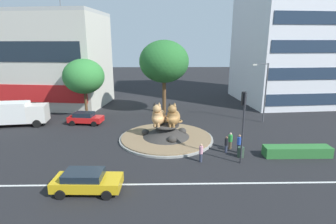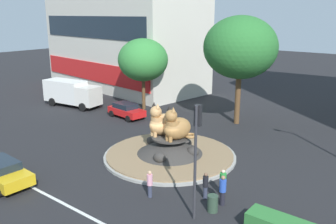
{
  "view_description": "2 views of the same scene",
  "coord_description": "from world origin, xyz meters",
  "px_view_note": "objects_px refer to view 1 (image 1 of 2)",
  "views": [
    {
      "loc": [
        -0.34,
        -25.34,
        9.59
      ],
      "look_at": [
        0.19,
        -0.05,
        2.87
      ],
      "focal_mm": 28.25,
      "sensor_mm": 36.0,
      "label": 1
    },
    {
      "loc": [
        14.93,
        -19.09,
        9.99
      ],
      "look_at": [
        -1.89,
        2.19,
        2.56
      ],
      "focal_mm": 38.48,
      "sensor_mm": 36.0,
      "label": 2
    }
  ],
  "objects_px": {
    "traffic_light_mast": "(243,115)",
    "litter_bin": "(241,152)",
    "pedestrian_blue_shirt": "(239,143)",
    "shophouse_block": "(27,60)",
    "pedestrian_green_shirt": "(230,140)",
    "broadleaf_tree_behind_island": "(84,76)",
    "second_tree_near_tower": "(164,62)",
    "cat_statue_calico": "(159,116)",
    "cat_statue_tabby": "(173,117)",
    "office_tower": "(296,22)",
    "sedan_on_far_lane": "(87,181)",
    "pedestrian_pink_shirt": "(201,152)",
    "parked_car_right": "(85,118)",
    "delivery_box_truck": "(15,113)",
    "streetlight_arm": "(264,89)",
    "pedestrian_black_shirt": "(226,144)"
  },
  "relations": [
    {
      "from": "broadleaf_tree_behind_island",
      "to": "streetlight_arm",
      "type": "relative_size",
      "value": 1.05
    },
    {
      "from": "cat_statue_calico",
      "to": "cat_statue_tabby",
      "type": "height_order",
      "value": "cat_statue_tabby"
    },
    {
      "from": "streetlight_arm",
      "to": "sedan_on_far_lane",
      "type": "xyz_separation_m",
      "value": [
        -17.18,
        -15.25,
        -3.38
      ]
    },
    {
      "from": "pedestrian_blue_shirt",
      "to": "delivery_box_truck",
      "type": "distance_m",
      "value": 25.48
    },
    {
      "from": "cat_statue_calico",
      "to": "delivery_box_truck",
      "type": "xyz_separation_m",
      "value": [
        -16.87,
        4.86,
        -0.86
      ]
    },
    {
      "from": "cat_statue_calico",
      "to": "litter_bin",
      "type": "xyz_separation_m",
      "value": [
        7.09,
        -4.46,
        -1.97
      ]
    },
    {
      "from": "shophouse_block",
      "to": "office_tower",
      "type": "distance_m",
      "value": 42.1
    },
    {
      "from": "parked_car_right",
      "to": "pedestrian_pink_shirt",
      "type": "bearing_deg",
      "value": -33.47
    },
    {
      "from": "broadleaf_tree_behind_island",
      "to": "traffic_light_mast",
      "type": "bearing_deg",
      "value": -41.19
    },
    {
      "from": "broadleaf_tree_behind_island",
      "to": "second_tree_near_tower",
      "type": "xyz_separation_m",
      "value": [
        10.34,
        1.54,
        1.75
      ]
    },
    {
      "from": "shophouse_block",
      "to": "streetlight_arm",
      "type": "xyz_separation_m",
      "value": [
        32.98,
        -10.91,
        -2.82
      ]
    },
    {
      "from": "cat_statue_tabby",
      "to": "parked_car_right",
      "type": "relative_size",
      "value": 0.59
    },
    {
      "from": "cat_statue_calico",
      "to": "broadleaf_tree_behind_island",
      "type": "xyz_separation_m",
      "value": [
        -9.71,
        8.84,
        2.89
      ]
    },
    {
      "from": "cat_statue_calico",
      "to": "shophouse_block",
      "type": "distance_m",
      "value": 26.65
    },
    {
      "from": "shophouse_block",
      "to": "pedestrian_pink_shirt",
      "type": "distance_m",
      "value": 32.99
    },
    {
      "from": "pedestrian_green_shirt",
      "to": "litter_bin",
      "type": "height_order",
      "value": "pedestrian_green_shirt"
    },
    {
      "from": "cat_statue_tabby",
      "to": "delivery_box_truck",
      "type": "height_order",
      "value": "cat_statue_tabby"
    },
    {
      "from": "sedan_on_far_lane",
      "to": "litter_bin",
      "type": "height_order",
      "value": "sedan_on_far_lane"
    },
    {
      "from": "pedestrian_black_shirt",
      "to": "litter_bin",
      "type": "relative_size",
      "value": 1.71
    },
    {
      "from": "streetlight_arm",
      "to": "litter_bin",
      "type": "xyz_separation_m",
      "value": [
        -5.48,
        -10.07,
        -3.7
      ]
    },
    {
      "from": "second_tree_near_tower",
      "to": "streetlight_arm",
      "type": "distance_m",
      "value": 13.18
    },
    {
      "from": "delivery_box_truck",
      "to": "streetlight_arm",
      "type": "bearing_deg",
      "value": -6.03
    },
    {
      "from": "pedestrian_blue_shirt",
      "to": "delivery_box_truck",
      "type": "bearing_deg",
      "value": 81.26
    },
    {
      "from": "cat_statue_tabby",
      "to": "broadleaf_tree_behind_island",
      "type": "bearing_deg",
      "value": -115.1
    },
    {
      "from": "pedestrian_pink_shirt",
      "to": "parked_car_right",
      "type": "bearing_deg",
      "value": 61.31
    },
    {
      "from": "streetlight_arm",
      "to": "traffic_light_mast",
      "type": "bearing_deg",
      "value": 65.74
    },
    {
      "from": "cat_statue_tabby",
      "to": "second_tree_near_tower",
      "type": "distance_m",
      "value": 11.51
    },
    {
      "from": "pedestrian_blue_shirt",
      "to": "pedestrian_pink_shirt",
      "type": "bearing_deg",
      "value": 126.49
    },
    {
      "from": "office_tower",
      "to": "sedan_on_far_lane",
      "type": "relative_size",
      "value": 5.62
    },
    {
      "from": "shophouse_block",
      "to": "broadleaf_tree_behind_island",
      "type": "distance_m",
      "value": 13.28
    },
    {
      "from": "pedestrian_blue_shirt",
      "to": "litter_bin",
      "type": "distance_m",
      "value": 0.99
    },
    {
      "from": "broadleaf_tree_behind_island",
      "to": "second_tree_near_tower",
      "type": "height_order",
      "value": "second_tree_near_tower"
    },
    {
      "from": "pedestrian_pink_shirt",
      "to": "cat_statue_tabby",
      "type": "bearing_deg",
      "value": 33.72
    },
    {
      "from": "cat_statue_tabby",
      "to": "shophouse_block",
      "type": "height_order",
      "value": "shophouse_block"
    },
    {
      "from": "cat_statue_calico",
      "to": "cat_statue_tabby",
      "type": "bearing_deg",
      "value": 100.64
    },
    {
      "from": "shophouse_block",
      "to": "pedestrian_pink_shirt",
      "type": "height_order",
      "value": "shophouse_block"
    },
    {
      "from": "pedestrian_green_shirt",
      "to": "delivery_box_truck",
      "type": "xyz_separation_m",
      "value": [
        -23.5,
        7.49,
        0.74
      ]
    },
    {
      "from": "sedan_on_far_lane",
      "to": "parked_car_right",
      "type": "xyz_separation_m",
      "value": [
        -4.28,
        14.96,
        -0.0
      ]
    },
    {
      "from": "shophouse_block",
      "to": "litter_bin",
      "type": "distance_m",
      "value": 35.2
    },
    {
      "from": "litter_bin",
      "to": "cat_statue_tabby",
      "type": "bearing_deg",
      "value": 142.53
    },
    {
      "from": "shophouse_block",
      "to": "pedestrian_green_shirt",
      "type": "xyz_separation_m",
      "value": [
        27.03,
        -19.16,
        -6.16
      ]
    },
    {
      "from": "pedestrian_blue_shirt",
      "to": "cat_statue_calico",
      "type": "bearing_deg",
      "value": 74.05
    },
    {
      "from": "cat_statue_tabby",
      "to": "cat_statue_calico",
      "type": "bearing_deg",
      "value": -81.69
    },
    {
      "from": "traffic_light_mast",
      "to": "litter_bin",
      "type": "bearing_deg",
      "value": -29.94
    },
    {
      "from": "traffic_light_mast",
      "to": "parked_car_right",
      "type": "relative_size",
      "value": 1.41
    },
    {
      "from": "shophouse_block",
      "to": "traffic_light_mast",
      "type": "bearing_deg",
      "value": -31.8
    },
    {
      "from": "shophouse_block",
      "to": "pedestrian_blue_shirt",
      "type": "distance_m",
      "value": 34.65
    },
    {
      "from": "cat_statue_tabby",
      "to": "parked_car_right",
      "type": "bearing_deg",
      "value": -104.18
    },
    {
      "from": "cat_statue_calico",
      "to": "pedestrian_pink_shirt",
      "type": "distance_m",
      "value": 6.6
    },
    {
      "from": "pedestrian_blue_shirt",
      "to": "broadleaf_tree_behind_island",
      "type": "bearing_deg",
      "value": 64.26
    }
  ]
}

